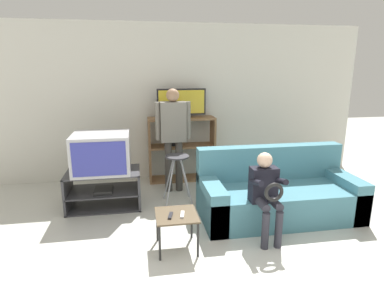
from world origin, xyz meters
TOP-DOWN VIEW (x-y plane):
  - wall_back at (0.00, 3.47)m, footprint 6.40×0.06m
  - tv_stand at (-1.23, 2.30)m, footprint 0.99×0.58m
  - television_main at (-1.23, 2.32)m, footprint 0.75×0.65m
  - media_shelf at (-0.02, 3.22)m, footprint 1.11×0.36m
  - television_flat at (-0.01, 3.24)m, footprint 0.81×0.20m
  - folding_stool at (-0.21, 2.25)m, footprint 0.40×0.37m
  - snack_table at (-0.37, 1.06)m, footprint 0.44×0.44m
  - remote_control_black at (-0.44, 1.02)m, footprint 0.07×0.15m
  - remote_control_white at (-0.31, 1.03)m, footprint 0.06×0.15m
  - couch at (1.01, 1.65)m, footprint 2.00×0.89m
  - person_standing_adult at (-0.21, 2.73)m, footprint 0.53×0.20m
  - person_seated_child at (0.63, 1.12)m, footprint 0.33×0.43m

SIDE VIEW (x-z plane):
  - tv_stand at x=-1.23m, z-range 0.00..0.51m
  - couch at x=1.01m, z-range -0.15..0.72m
  - snack_table at x=-0.37m, z-range 0.15..0.55m
  - remote_control_black at x=-0.44m, z-range 0.40..0.42m
  - remote_control_white at x=-0.31m, z-range 0.40..0.42m
  - media_shelf at x=-0.02m, z-range 0.01..1.09m
  - folding_stool at x=-0.21m, z-range 0.20..0.91m
  - person_seated_child at x=0.63m, z-range 0.09..1.07m
  - television_main at x=-1.23m, z-range 0.51..1.03m
  - person_standing_adult at x=-0.21m, z-range 0.17..1.76m
  - wall_back at x=0.00m, z-range 0.00..2.60m
  - television_flat at x=-0.01m, z-range 1.07..1.54m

